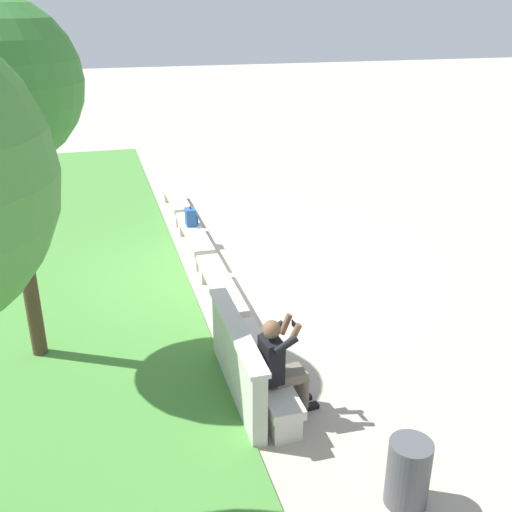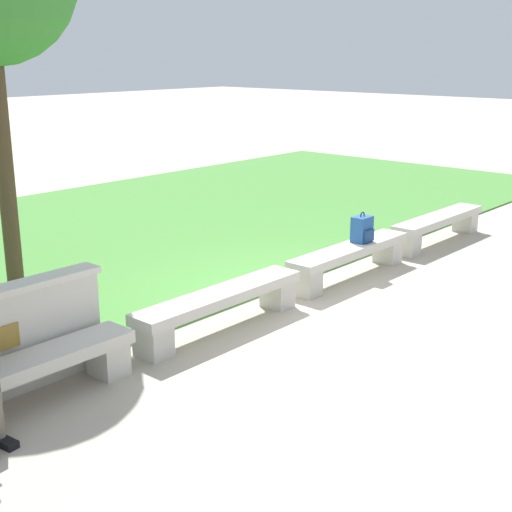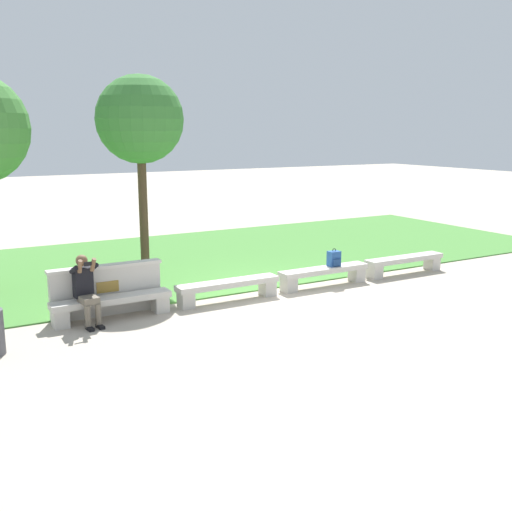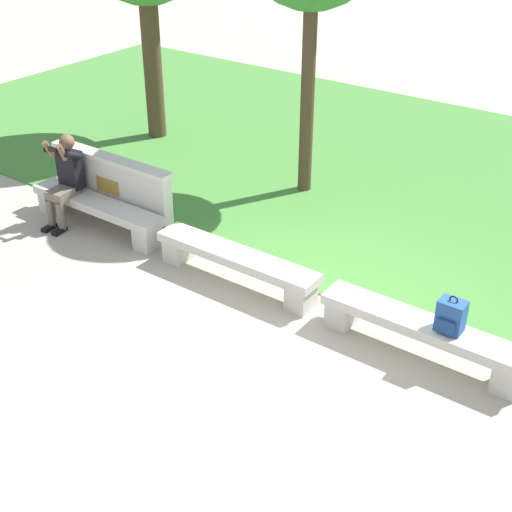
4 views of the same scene
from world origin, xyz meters
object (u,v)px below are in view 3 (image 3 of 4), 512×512
(person_photographer, at_px, (85,286))
(backpack, at_px, (334,259))
(bench_far, at_px, (404,262))
(tree_left_background, at_px, (140,121))
(bench_main, at_px, (112,304))
(bench_near, at_px, (228,287))
(bench_mid, at_px, (324,273))

(person_photographer, height_order, backpack, person_photographer)
(backpack, bearing_deg, person_photographer, -179.22)
(bench_far, bearing_deg, tree_left_background, 153.84)
(bench_main, distance_m, tree_left_background, 4.85)
(bench_near, xyz_separation_m, backpack, (2.81, 0.00, 0.32))
(tree_left_background, bearing_deg, backpack, -38.42)
(bench_near, height_order, bench_far, same)
(bench_near, relative_size, bench_mid, 1.00)
(person_photographer, bearing_deg, bench_near, 1.46)
(bench_far, xyz_separation_m, backpack, (-2.24, 0.00, 0.32))
(bench_near, distance_m, bench_mid, 2.52)
(tree_left_background, bearing_deg, bench_near, -74.06)
(backpack, height_order, tree_left_background, tree_left_background)
(bench_mid, relative_size, bench_far, 1.00)
(bench_mid, distance_m, bench_far, 2.52)
(bench_main, distance_m, bench_far, 7.57)
(tree_left_background, bearing_deg, bench_mid, -40.74)
(person_photographer, relative_size, tree_left_background, 0.27)
(bench_main, height_order, bench_far, same)
(bench_far, height_order, backpack, backpack)
(bench_mid, bearing_deg, bench_main, 180.00)
(bench_main, relative_size, tree_left_background, 0.47)
(backpack, bearing_deg, bench_far, -0.06)
(bench_far, relative_size, person_photographer, 1.76)
(bench_main, relative_size, person_photographer, 1.76)
(person_photographer, distance_m, backpack, 5.84)
(bench_main, relative_size, backpack, 5.43)
(backpack, bearing_deg, bench_near, -179.95)
(bench_near, xyz_separation_m, tree_left_background, (-0.82, 2.88, 3.50))
(bench_far, distance_m, person_photographer, 8.09)
(person_photographer, height_order, tree_left_background, tree_left_background)
(bench_near, bearing_deg, bench_mid, 0.00)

